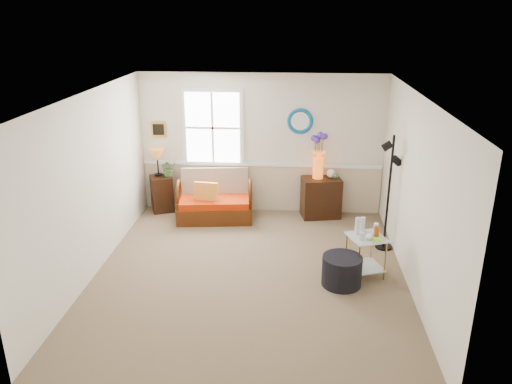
# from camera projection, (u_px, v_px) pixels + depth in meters

# --- Properties ---
(floor) EXTENTS (4.50, 5.00, 0.01)m
(floor) POSITION_uv_depth(u_px,v_px,m) (249.00, 273.00, 7.33)
(floor) COLOR #6B5B4B
(floor) RESTS_ON ground
(ceiling) EXTENTS (4.50, 5.00, 0.01)m
(ceiling) POSITION_uv_depth(u_px,v_px,m) (249.00, 96.00, 6.44)
(ceiling) COLOR white
(ceiling) RESTS_ON walls
(walls) EXTENTS (4.51, 5.01, 2.60)m
(walls) POSITION_uv_depth(u_px,v_px,m) (249.00, 190.00, 6.89)
(walls) COLOR silver
(walls) RESTS_ON floor
(wainscot) EXTENTS (4.46, 0.02, 0.90)m
(wainscot) POSITION_uv_depth(u_px,v_px,m) (261.00, 188.00, 9.50)
(wainscot) COLOR #C9B391
(wainscot) RESTS_ON walls
(chair_rail) EXTENTS (4.46, 0.04, 0.06)m
(chair_rail) POSITION_uv_depth(u_px,v_px,m) (261.00, 164.00, 9.33)
(chair_rail) COLOR white
(chair_rail) RESTS_ON walls
(window) EXTENTS (1.14, 0.06, 1.44)m
(window) POSITION_uv_depth(u_px,v_px,m) (213.00, 128.00, 9.16)
(window) COLOR white
(window) RESTS_ON walls
(picture) EXTENTS (0.28, 0.03, 0.28)m
(picture) POSITION_uv_depth(u_px,v_px,m) (159.00, 129.00, 9.26)
(picture) COLOR #AD8322
(picture) RESTS_ON walls
(mirror) EXTENTS (0.47, 0.07, 0.47)m
(mirror) POSITION_uv_depth(u_px,v_px,m) (300.00, 121.00, 9.00)
(mirror) COLOR #0D7CB5
(mirror) RESTS_ON walls
(loveseat) EXTENTS (1.43, 0.92, 0.88)m
(loveseat) POSITION_uv_depth(u_px,v_px,m) (215.00, 196.00, 9.09)
(loveseat) COLOR #50280B
(loveseat) RESTS_ON floor
(throw_pillow) EXTENTS (0.45, 0.16, 0.44)m
(throw_pillow) POSITION_uv_depth(u_px,v_px,m) (206.00, 194.00, 9.00)
(throw_pillow) COLOR #D04E11
(throw_pillow) RESTS_ON loveseat
(lamp_stand) EXTENTS (0.51, 0.51, 0.69)m
(lamp_stand) POSITION_uv_depth(u_px,v_px,m) (162.00, 193.00, 9.51)
(lamp_stand) COLOR black
(lamp_stand) RESTS_ON floor
(table_lamp) EXTENTS (0.41, 0.41, 0.53)m
(table_lamp) POSITION_uv_depth(u_px,v_px,m) (158.00, 163.00, 9.32)
(table_lamp) COLOR #BF6D28
(table_lamp) RESTS_ON lamp_stand
(potted_plant) EXTENTS (0.43, 0.44, 0.26)m
(potted_plant) POSITION_uv_depth(u_px,v_px,m) (169.00, 170.00, 9.36)
(potted_plant) COLOR #466C36
(potted_plant) RESTS_ON lamp_stand
(cabinet) EXTENTS (0.77, 0.57, 0.74)m
(cabinet) POSITION_uv_depth(u_px,v_px,m) (321.00, 197.00, 9.23)
(cabinet) COLOR black
(cabinet) RESTS_ON floor
(flower_vase) EXTENTS (0.31, 0.31, 0.83)m
(flower_vase) POSITION_uv_depth(u_px,v_px,m) (319.00, 156.00, 8.98)
(flower_vase) COLOR orange
(flower_vase) RESTS_ON cabinet
(side_table) EXTENTS (0.62, 0.62, 0.61)m
(side_table) POSITION_uv_depth(u_px,v_px,m) (365.00, 256.00, 7.18)
(side_table) COLOR #A97B37
(side_table) RESTS_ON floor
(tabletop_items) EXTENTS (0.53, 0.53, 0.25)m
(tabletop_items) POSITION_uv_depth(u_px,v_px,m) (369.00, 228.00, 7.07)
(tabletop_items) COLOR silver
(tabletop_items) RESTS_ON side_table
(floor_lamp) EXTENTS (0.27, 0.27, 1.88)m
(floor_lamp) POSITION_uv_depth(u_px,v_px,m) (389.00, 194.00, 7.80)
(floor_lamp) COLOR black
(floor_lamp) RESTS_ON floor
(ottoman) EXTENTS (0.69, 0.69, 0.43)m
(ottoman) POSITION_uv_depth(u_px,v_px,m) (342.00, 271.00, 6.97)
(ottoman) COLOR black
(ottoman) RESTS_ON floor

